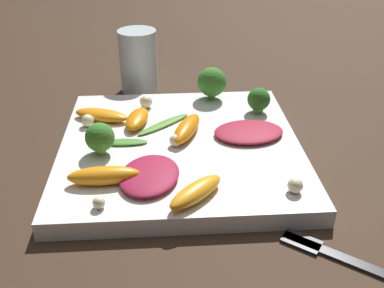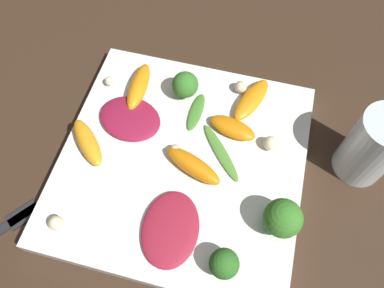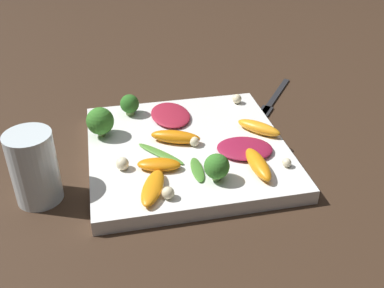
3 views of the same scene
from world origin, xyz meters
TOP-DOWN VIEW (x-y plane):
  - ground_plane at (0.00, 0.00)m, footprint 2.40×2.40m
  - plate at (0.00, 0.00)m, footprint 0.30×0.30m
  - drinking_glass at (0.06, -0.22)m, footprint 0.06×0.06m
  - fork at (-0.15, 0.20)m, footprint 0.15×0.12m
  - radicchio_leaf_0 at (-0.09, -0.01)m, footprint 0.10×0.07m
  - radicchio_leaf_1 at (0.04, 0.08)m, footprint 0.08×0.10m
  - orange_segment_0 at (0.09, 0.09)m, footprint 0.08×0.03m
  - orange_segment_1 at (-0.01, -0.02)m, footprint 0.05×0.08m
  - orange_segment_2 at (0.11, -0.07)m, footprint 0.08×0.05m
  - orange_segment_3 at (0.06, -0.05)m, footprint 0.04×0.07m
  - orange_segment_4 at (-0.01, 0.12)m, footprint 0.07×0.07m
  - broccoli_floret_0 at (0.10, 0.02)m, footprint 0.04×0.04m
  - broccoli_floret_1 at (-0.05, -0.13)m, footprint 0.04×0.04m
  - broccoli_floret_2 at (-0.12, -0.08)m, footprint 0.03×0.03m
  - arugula_sprig_0 at (0.07, -0.00)m, footprint 0.06×0.02m
  - arugula_sprig_1 at (0.02, -0.05)m, footprint 0.08×0.07m
  - macadamia_nut_0 at (0.12, -0.05)m, footprint 0.02×0.02m
  - macadamia_nut_1 at (-0.12, 0.12)m, footprint 0.02×0.02m
  - macadamia_nut_2 at (0.05, -0.10)m, footprint 0.02×0.02m
  - macadamia_nut_3 at (0.09, 0.13)m, footprint 0.01×0.01m
  - macadamia_nut_4 at (0.01, 0.01)m, footprint 0.02×0.02m

SIDE VIEW (x-z plane):
  - ground_plane at x=0.00m, z-range 0.00..0.00m
  - fork at x=-0.15m, z-range 0.00..0.01m
  - plate at x=0.00m, z-range 0.00..0.02m
  - arugula_sprig_0 at x=0.07m, z-range 0.02..0.03m
  - arugula_sprig_1 at x=0.02m, z-range 0.02..0.03m
  - radicchio_leaf_0 at x=-0.09m, z-range 0.02..0.03m
  - radicchio_leaf_1 at x=0.04m, z-range 0.02..0.03m
  - macadamia_nut_3 at x=0.09m, z-range 0.02..0.04m
  - orange_segment_2 at x=0.11m, z-range 0.02..0.04m
  - macadamia_nut_4 at x=0.01m, z-range 0.02..0.04m
  - orange_segment_3 at x=0.06m, z-range 0.02..0.04m
  - macadamia_nut_0 at x=0.12m, z-range 0.02..0.04m
  - macadamia_nut_1 at x=-0.12m, z-range 0.02..0.04m
  - orange_segment_4 at x=-0.01m, z-range 0.02..0.04m
  - macadamia_nut_2 at x=0.05m, z-range 0.02..0.04m
  - orange_segment_1 at x=-0.01m, z-range 0.02..0.04m
  - orange_segment_0 at x=0.09m, z-range 0.02..0.04m
  - broccoli_floret_2 at x=-0.12m, z-range 0.02..0.06m
  - broccoli_floret_0 at x=0.10m, z-range 0.02..0.06m
  - broccoli_floret_1 at x=-0.05m, z-range 0.02..0.07m
  - drinking_glass at x=0.06m, z-range 0.00..0.10m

